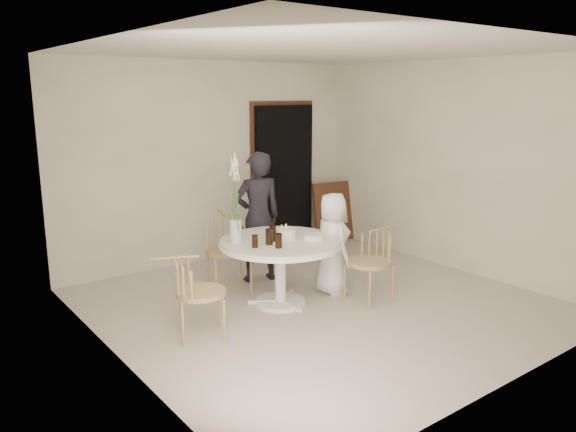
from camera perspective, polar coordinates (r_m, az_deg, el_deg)
ground at (r=6.30m, az=3.19°, el=-8.83°), size 4.50×4.50×0.00m
room_shell at (r=5.91m, az=3.38°, el=5.97°), size 4.50×4.50×4.50m
doorway at (r=8.39m, az=-0.44°, el=4.01°), size 1.00×0.10×2.10m
door_trim at (r=8.41m, az=-0.60°, el=4.44°), size 1.12×0.03×2.22m
table at (r=6.08m, az=-0.79°, el=-3.48°), size 1.33×1.33×0.73m
picture_frame at (r=8.81m, az=4.68°, el=0.46°), size 0.71×0.32×0.91m
chair_far at (r=6.67m, az=-6.36°, el=-2.40°), size 0.59×0.62×0.90m
chair_right at (r=6.34m, az=9.00°, el=-3.75°), size 0.51×0.47×0.82m
chair_left at (r=5.35m, az=-10.11°, el=-6.88°), size 0.60×0.58×0.82m
girl at (r=6.84m, az=-3.09°, el=-0.11°), size 0.66×0.51×1.60m
boy at (r=6.45m, az=4.54°, el=-2.82°), size 0.49×0.65×1.18m
birthday_cake at (r=6.07m, az=-0.28°, el=-1.83°), size 0.23×0.23×0.16m
cola_tumbler_a at (r=5.86m, az=-1.93°, el=-2.12°), size 0.08×0.08×0.16m
cola_tumbler_b at (r=5.72m, az=-0.95°, el=-2.54°), size 0.09×0.09×0.15m
cola_tumbler_c at (r=5.75m, az=-3.38°, el=-2.58°), size 0.06×0.06×0.13m
cola_tumbler_d at (r=5.99m, az=-1.56°, el=-1.78°), size 0.09×0.09×0.16m
plate_stack at (r=6.07m, az=2.59°, el=-2.14°), size 0.26×0.26×0.05m
flower_vase at (r=5.89m, az=-5.39°, el=1.16°), size 0.13×0.13×0.98m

